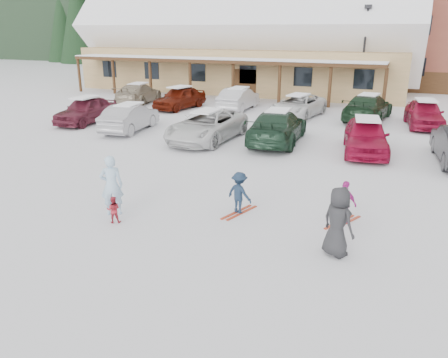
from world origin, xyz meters
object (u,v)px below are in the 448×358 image
at_px(lamp_post, 364,49).
at_px(toddler_red, 113,210).
at_px(day_lodge, 244,44).
at_px(parked_car_9, 239,99).
at_px(parked_car_12, 424,113).
at_px(parked_car_4, 366,136).
at_px(child_magenta, 345,202).
at_px(parked_car_8, 180,98).
at_px(parked_car_1, 130,118).
at_px(adult_skier, 112,185).
at_px(parked_car_0, 86,110).
at_px(parked_car_3, 278,127).
at_px(parked_car_2, 207,126).
at_px(parked_car_11, 368,107).
at_px(parked_car_7, 139,93).
at_px(child_navy, 239,193).
at_px(bystander_dark, 338,222).
at_px(parked_car_10, 298,106).

relative_size(lamp_post, toddler_red, 8.77).
height_order(day_lodge, parked_car_9, day_lodge).
bearing_deg(parked_car_12, parked_car_4, -117.23).
height_order(child_magenta, parked_car_8, parked_car_8).
bearing_deg(parked_car_4, parked_car_1, 172.48).
bearing_deg(parked_car_9, parked_car_1, 69.46).
height_order(adult_skier, parked_car_0, adult_skier).
xyz_separation_m(parked_car_3, parked_car_4, (4.09, -0.31, -0.01)).
relative_size(child_magenta, parked_car_2, 0.24).
height_order(parked_car_0, parked_car_2, parked_car_0).
distance_m(parked_car_4, parked_car_11, 7.71).
height_order(parked_car_9, parked_car_12, parked_car_12).
distance_m(parked_car_2, parked_car_7, 12.71).
bearing_deg(child_navy, bystander_dark, 172.12).
bearing_deg(parked_car_2, parked_car_0, 174.70).
bearing_deg(parked_car_4, toddler_red, -127.67).
bearing_deg(parked_car_3, lamp_post, -102.99).
distance_m(day_lodge, parked_car_12, 19.27).
bearing_deg(parked_car_2, parked_car_3, 18.13).
xyz_separation_m(child_navy, parked_car_7, (-14.09, 16.29, 0.08)).
distance_m(child_navy, parked_car_11, 16.23).
relative_size(child_magenta, parked_car_10, 0.25).
height_order(lamp_post, bystander_dark, lamp_post).
bearing_deg(child_magenta, parked_car_1, -6.42).
height_order(bystander_dark, parked_car_12, bystander_dark).
height_order(parked_car_2, parked_car_7, parked_car_2).
bearing_deg(day_lodge, child_navy, -70.04).
bearing_deg(parked_car_8, parked_car_3, -27.74).
height_order(parked_car_4, parked_car_11, same).
distance_m(adult_skier, parked_car_10, 17.09).
bearing_deg(parked_car_0, parked_car_7, 97.47).
relative_size(child_magenta, parked_car_9, 0.28).
distance_m(lamp_post, parked_car_12, 9.39).
distance_m(day_lodge, parked_car_3, 20.38).
xyz_separation_m(parked_car_4, parked_car_7, (-16.84, 7.89, -0.05)).
bearing_deg(toddler_red, parked_car_10, -120.65).
distance_m(bystander_dark, parked_car_2, 12.05).
distance_m(day_lodge, parked_car_9, 11.47).
distance_m(parked_car_9, parked_car_12, 11.57).
bearing_deg(parked_car_1, parked_car_0, -19.62).
bearing_deg(day_lodge, parked_car_12, -37.78).
bearing_deg(parked_car_12, parked_car_8, 172.32).
distance_m(lamp_post, child_magenta, 22.95).
height_order(lamp_post, parked_car_3, lamp_post).
height_order(toddler_red, child_navy, child_navy).
bearing_deg(parked_car_0, toddler_red, -49.89).
bearing_deg(child_navy, parked_car_8, -38.47).
height_order(parked_car_0, parked_car_12, parked_car_12).
bearing_deg(parked_car_12, parked_car_2, -150.27).
relative_size(parked_car_0, parked_car_9, 0.98).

